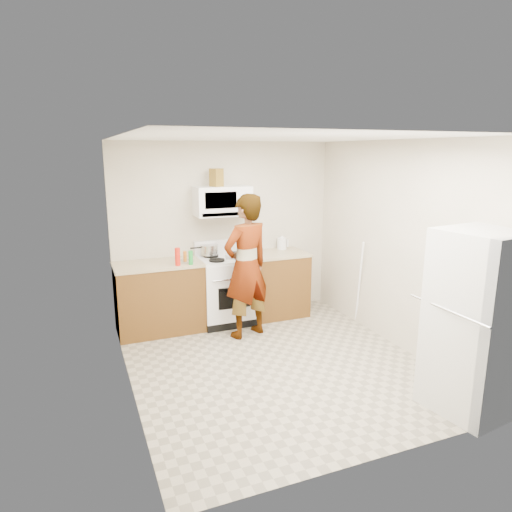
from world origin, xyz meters
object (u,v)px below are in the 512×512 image
kettle (282,244)px  saucepan (209,250)px  microwave (222,201)px  fridge (477,323)px  gas_range (227,288)px  person (246,267)px

kettle → saucepan: bearing=167.1°
microwave → fridge: size_ratio=0.45×
fridge → kettle: bearing=90.2°
gas_range → fridge: fridge is taller
gas_range → saucepan: 0.59m
fridge → saucepan: size_ratio=6.95×
saucepan → microwave: bearing=-12.7°
microwave → kettle: microwave is taller
microwave → kettle: 1.17m
gas_range → person: (0.08, -0.57, 0.44)m
gas_range → fridge: size_ratio=0.66×
gas_range → saucepan: bearing=138.4°
microwave → person: size_ratio=0.41×
kettle → fridge: bearing=-96.2°
person → saucepan: bearing=-88.0°
person → gas_range: bearing=-100.2°
gas_range → kettle: bearing=12.1°
kettle → saucepan: size_ratio=0.69×
person → fridge: (1.32, -2.41, -0.08)m
fridge → person: bearing=110.7°
gas_range → saucepan: size_ratio=4.62×
gas_range → saucepan: (-0.19, 0.17, 0.54)m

